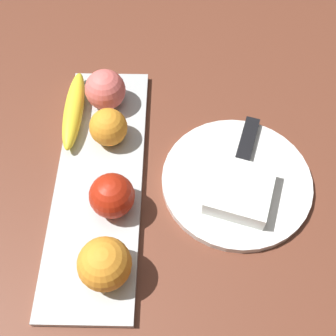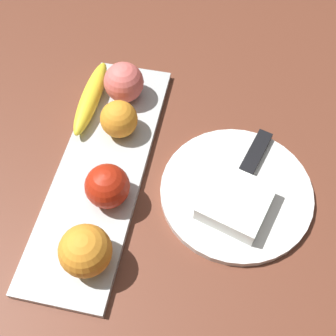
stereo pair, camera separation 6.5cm
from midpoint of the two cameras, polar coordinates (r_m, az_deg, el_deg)
name	(u,v)px [view 1 (the left image)]	position (r m, az deg, el deg)	size (l,w,h in m)	color
ground_plane	(99,162)	(0.73, -11.85, 0.62)	(2.40, 2.40, 0.00)	brown
fruit_tray	(100,179)	(0.70, -11.82, -1.68)	(0.46, 0.14, 0.01)	#B6BBBB
apple	(112,196)	(0.63, -10.49, -3.94)	(0.07, 0.07, 0.07)	#AF2310
banana	(74,110)	(0.77, -14.98, 7.42)	(0.17, 0.03, 0.03)	yellow
orange_near_apple	(105,264)	(0.59, -11.76, -12.80)	(0.07, 0.07, 0.07)	orange
orange_near_banana	(108,127)	(0.71, -10.66, 5.22)	(0.06, 0.06, 0.06)	orange
peach	(105,90)	(0.76, -10.92, 10.12)	(0.07, 0.07, 0.07)	#E46760
dinner_plate	(236,181)	(0.69, 6.53, -1.96)	(0.24, 0.24, 0.01)	white
folded_napkin	(240,191)	(0.65, 6.83, -3.30)	(0.10, 0.09, 0.03)	white
knife	(246,147)	(0.71, 7.83, 2.57)	(0.18, 0.07, 0.01)	silver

